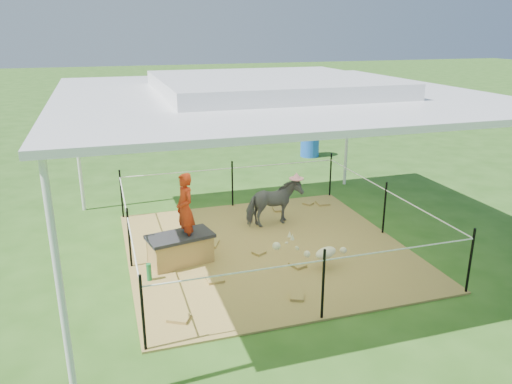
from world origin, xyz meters
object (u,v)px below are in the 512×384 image
object	(u,v)px
straw_bale	(181,250)
picnic_table_far	(317,119)
pony	(274,203)
picnic_table_near	(219,129)
foal	(326,251)
distant_person	(266,124)
woman	(185,203)
green_bottle	(149,272)
trash_barrel	(310,142)

from	to	relation	value
straw_bale	picnic_table_far	size ratio (longest dim) A/B	0.53
pony	picnic_table_far	world-z (taller)	pony
straw_bale	picnic_table_near	world-z (taller)	picnic_table_near
foal	distant_person	distance (m)	9.31
straw_bale	picnic_table_far	world-z (taller)	picnic_table_far
woman	green_bottle	distance (m)	1.17
green_bottle	distant_person	bearing A→B (deg)	61.29
pony	green_bottle	bearing A→B (deg)	111.68
woman	picnic_table_far	distance (m)	11.81
trash_barrel	picnic_table_far	bearing A→B (deg)	63.27
woman	green_bottle	world-z (taller)	woman
green_bottle	picnic_table_far	size ratio (longest dim) A/B	0.15
foal	green_bottle	bearing A→B (deg)	147.05
woman	distant_person	world-z (taller)	woman
pony	distant_person	size ratio (longest dim) A/B	0.90
pony	foal	bearing A→B (deg)	176.32
trash_barrel	woman	bearing A→B (deg)	-128.29
distant_person	woman	bearing A→B (deg)	79.10
pony	trash_barrel	distance (m)	5.63
straw_bale	foal	distance (m)	2.29
pony	foal	xyz separation A→B (m)	(0.19, -1.90, -0.16)
distant_person	green_bottle	bearing A→B (deg)	76.89
pony	trash_barrel	world-z (taller)	pony
woman	picnic_table_near	distance (m)	9.27
trash_barrel	picnic_table_far	world-z (taller)	trash_barrel
straw_bale	distant_person	distance (m)	9.23
foal	trash_barrel	size ratio (longest dim) A/B	1.20
pony	trash_barrel	xyz separation A→B (m)	(2.83, 4.87, -0.05)
straw_bale	green_bottle	bearing A→B (deg)	-140.71
straw_bale	foal	world-z (taller)	foal
green_bottle	trash_barrel	size ratio (longest dim) A/B	0.32
distant_person	pony	bearing A→B (deg)	88.11
woman	distant_person	size ratio (longest dim) A/B	0.99
green_bottle	pony	distance (m)	2.92
picnic_table_far	woman	bearing A→B (deg)	-120.30
trash_barrel	picnic_table_far	size ratio (longest dim) A/B	0.47
pony	distant_person	bearing A→B (deg)	-26.89
picnic_table_far	distant_person	distance (m)	2.95
straw_bale	pony	size ratio (longest dim) A/B	0.92
trash_barrel	picnic_table_far	distance (m)	4.31
straw_bale	trash_barrel	distance (m)	7.60
pony	picnic_table_far	bearing A→B (deg)	-38.09
picnic_table_near	distant_person	distance (m)	1.62
straw_bale	distant_person	bearing A→B (deg)	62.95
green_bottle	foal	size ratio (longest dim) A/B	0.26
green_bottle	distant_person	size ratio (longest dim) A/B	0.23
straw_bale	picnic_table_near	distance (m)	9.28
green_bottle	distant_person	xyz separation A→B (m)	(4.75, 8.67, 0.42)
foal	trash_barrel	bearing A→B (deg)	44.28
woman	trash_barrel	size ratio (longest dim) A/B	1.36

